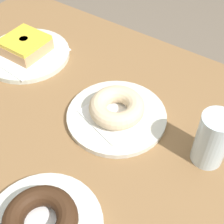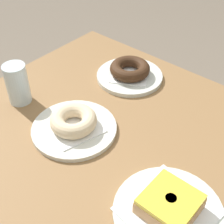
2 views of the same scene
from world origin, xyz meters
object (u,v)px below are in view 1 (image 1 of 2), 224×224
donut_sugar_ring (117,107)px  water_glass (212,139)px  plate_sugar_ring (117,116)px  donut_glazed_square (25,45)px  donut_chocolate_ring (40,220)px  plate_glazed_square (27,54)px

donut_sugar_ring → water_glass: water_glass is taller
water_glass → plate_sugar_ring: bearing=3.6°
plate_sugar_ring → donut_glazed_square: size_ratio=2.11×
donut_chocolate_ring → donut_sugar_ring: (0.04, -0.28, 0.00)m
water_glass → donut_sugar_ring: bearing=3.6°
donut_chocolate_ring → donut_glazed_square: bearing=-42.5°
plate_glazed_square → water_glass: water_glass is taller
donut_sugar_ring → plate_glazed_square: 0.32m
donut_chocolate_ring → water_glass: size_ratio=1.06×
donut_chocolate_ring → donut_sugar_ring: bearing=-82.1°
plate_sugar_ring → plate_glazed_square: (0.32, -0.05, 0.00)m
donut_chocolate_ring → donut_glazed_square: donut_glazed_square is taller
plate_sugar_ring → donut_sugar_ring: 0.03m
plate_sugar_ring → plate_glazed_square: bearing=-8.6°
donut_chocolate_ring → plate_glazed_square: size_ratio=0.55×
donut_chocolate_ring → plate_sugar_ring: (0.04, -0.28, -0.03)m
donut_sugar_ring → water_glass: 0.21m
donut_chocolate_ring → water_glass: bearing=-119.7°
plate_sugar_ring → plate_glazed_square: 0.32m
donut_chocolate_ring → plate_sugar_ring: donut_chocolate_ring is taller
water_glass → plate_glazed_square: bearing=-3.9°
plate_glazed_square → donut_glazed_square: (0.00, 0.00, 0.03)m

